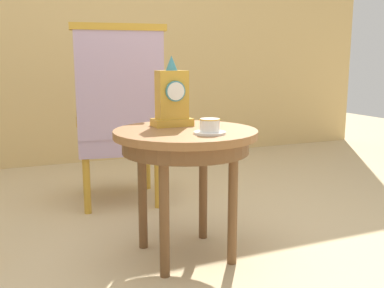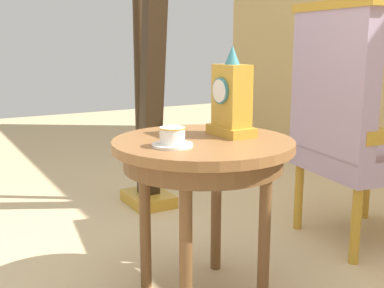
{
  "view_description": "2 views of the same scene",
  "coord_description": "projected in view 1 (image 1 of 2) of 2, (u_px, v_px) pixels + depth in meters",
  "views": [
    {
      "loc": [
        -0.68,
        -1.87,
        0.92
      ],
      "look_at": [
        0.1,
        0.01,
        0.54
      ],
      "focal_mm": 41.05,
      "sensor_mm": 36.0,
      "label": 1
    },
    {
      "loc": [
        1.53,
        -0.91,
        0.96
      ],
      "look_at": [
        0.06,
        -0.07,
        0.6
      ],
      "focal_mm": 45.15,
      "sensor_mm": 36.0,
      "label": 2
    }
  ],
  "objects": [
    {
      "name": "ground_plane",
      "position": [
        174.0,
        255.0,
        2.13
      ],
      "size": [
        10.0,
        10.0,
        0.0
      ],
      "primitive_type": "plane",
      "color": "tan"
    },
    {
      "name": "wall_back",
      "position": [
        85.0,
        7.0,
        3.91
      ],
      "size": [
        6.0,
        0.1,
        2.8
      ],
      "primitive_type": "cube",
      "color": "tan",
      "rests_on": "ground"
    },
    {
      "name": "side_table",
      "position": [
        186.0,
        146.0,
        2.03
      ],
      "size": [
        0.66,
        0.66,
        0.62
      ],
      "color": "brown",
      "rests_on": "ground"
    },
    {
      "name": "teacup_left",
      "position": [
        210.0,
        127.0,
        1.89
      ],
      "size": [
        0.14,
        0.14,
        0.07
      ],
      "color": "white",
      "rests_on": "side_table"
    },
    {
      "name": "mantel_clock",
      "position": [
        172.0,
        98.0,
        2.1
      ],
      "size": [
        0.19,
        0.11,
        0.34
      ],
      "color": "gold",
      "rests_on": "side_table"
    },
    {
      "name": "armchair",
      "position": [
        119.0,
        115.0,
        2.77
      ],
      "size": [
        0.61,
        0.6,
        1.14
      ],
      "color": "#B299B7",
      "rests_on": "ground"
    }
  ]
}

